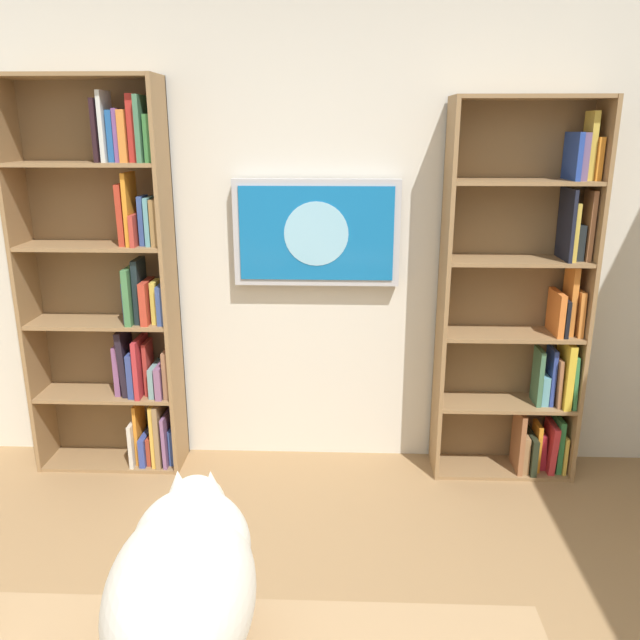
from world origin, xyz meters
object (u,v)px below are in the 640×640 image
(bookshelf_right, at_px, (118,292))
(bookshelf_left, at_px, (528,311))
(cat, at_px, (185,580))
(wall_mounted_tv, at_px, (316,233))

(bookshelf_right, bearing_deg, bookshelf_left, -179.96)
(bookshelf_left, height_order, bookshelf_right, bookshelf_right)
(bookshelf_left, xyz_separation_m, cat, (1.33, 2.18, -0.00))
(bookshelf_right, xyz_separation_m, cat, (-0.89, 2.18, -0.09))
(cat, bearing_deg, bookshelf_left, -121.38)
(bookshelf_left, height_order, wall_mounted_tv, bookshelf_left)
(bookshelf_left, distance_m, wall_mounted_tv, 1.21)
(wall_mounted_tv, relative_size, cat, 1.49)
(bookshelf_left, bearing_deg, bookshelf_right, 0.04)
(bookshelf_left, bearing_deg, wall_mounted_tv, -4.16)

